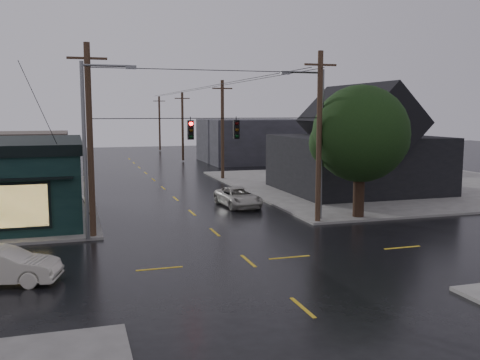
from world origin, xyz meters
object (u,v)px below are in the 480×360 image
object	(u,v)px
suv_silver	(238,197)
utility_pole_nw	(94,238)
corner_tree	(360,134)
sedan_cream	(1,266)
utility_pole_ne	(317,223)

from	to	relation	value
suv_silver	utility_pole_nw	bearing A→B (deg)	-149.96
corner_tree	sedan_cream	xyz separation A→B (m)	(-19.68, -7.20, -4.57)
utility_pole_nw	sedan_cream	world-z (taller)	utility_pole_nw
utility_pole_nw	sedan_cream	bearing A→B (deg)	-118.65
sedan_cream	suv_silver	distance (m)	19.34
corner_tree	utility_pole_ne	distance (m)	6.11
suv_silver	sedan_cream	bearing A→B (deg)	-139.56
utility_pole_nw	utility_pole_ne	size ratio (longest dim) A/B	1.00
utility_pole_ne	suv_silver	size ratio (longest dim) A/B	2.09
corner_tree	suv_silver	xyz separation A→B (m)	(-5.91, 6.36, -4.62)
sedan_cream	suv_silver	xyz separation A→B (m)	(13.78, 13.57, -0.05)
suv_silver	corner_tree	bearing A→B (deg)	-51.26
corner_tree	utility_pole_nw	size ratio (longest dim) A/B	0.80
utility_pole_nw	sedan_cream	size ratio (longest dim) A/B	2.31
utility_pole_ne	sedan_cream	distance (m)	17.98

